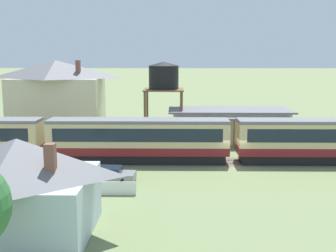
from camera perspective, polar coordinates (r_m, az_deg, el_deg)
name	(u,v)px	position (r m, az deg, el deg)	size (l,w,h in m)	color
ground_plane	(233,164)	(41.29, 8.73, -5.17)	(600.00, 600.00, 0.00)	#707F51
passenger_train	(141,138)	(41.36, -3.63, -1.68)	(91.64, 3.08, 4.28)	maroon
railway_track	(89,162)	(42.61, -10.61, -4.75)	(158.35, 3.60, 0.04)	#665B51
station_building	(229,125)	(52.28, 8.29, 0.18)	(14.86, 7.90, 3.91)	beige
station_house_grey_roof	(57,96)	(58.32, -14.81, 3.96)	(12.76, 7.59, 9.78)	beige
water_tower	(164,78)	(52.06, -0.59, 6.55)	(4.90, 4.90, 9.64)	brown
cottage_grey_roof_3	(19,185)	(26.15, -19.54, -7.57)	(8.99, 7.37, 5.75)	silver
parked_car_grey	(110,175)	(35.46, -7.80, -6.59)	(4.16, 2.09, 1.30)	gray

